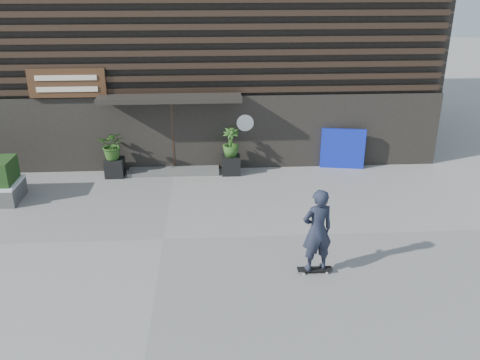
{
  "coord_description": "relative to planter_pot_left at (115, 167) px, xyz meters",
  "views": [
    {
      "loc": [
        1.24,
        -11.45,
        6.29
      ],
      "look_at": [
        2.0,
        1.13,
        1.1
      ],
      "focal_mm": 38.34,
      "sensor_mm": 36.0,
      "label": 1
    }
  ],
  "objects": [
    {
      "name": "bamboo_right",
      "position": [
        3.8,
        0.0,
        0.78
      ],
      "size": [
        0.54,
        0.54,
        0.96
      ],
      "primitive_type": "imported",
      "color": "#2D591E",
      "rests_on": "planter_pot_right"
    },
    {
      "name": "entrance_step",
      "position": [
        1.9,
        0.2,
        -0.24
      ],
      "size": [
        3.0,
        0.8,
        0.12
      ],
      "primitive_type": "cube",
      "color": "#535350",
      "rests_on": "ground"
    },
    {
      "name": "planter_pot_right",
      "position": [
        3.8,
        0.0,
        0.0
      ],
      "size": [
        0.6,
        0.6,
        0.6
      ],
      "primitive_type": "cube",
      "color": "black",
      "rests_on": "ground"
    },
    {
      "name": "skateboarder",
      "position": [
        5.41,
        -6.13,
        0.75
      ],
      "size": [
        0.79,
        0.61,
        2.02
      ],
      "color": "black",
      "rests_on": "ground"
    },
    {
      "name": "planter_pot_left",
      "position": [
        0.0,
        0.0,
        0.0
      ],
      "size": [
        0.6,
        0.6,
        0.6
      ],
      "primitive_type": "cube",
      "color": "black",
      "rests_on": "ground"
    },
    {
      "name": "bamboo_left",
      "position": [
        0.0,
        0.0,
        0.78
      ],
      "size": [
        0.86,
        0.75,
        0.96
      ],
      "primitive_type": "imported",
      "color": "#2D591E",
      "rests_on": "planter_pot_left"
    },
    {
      "name": "building",
      "position": [
        1.9,
        5.56,
        3.69
      ],
      "size": [
        18.0,
        11.0,
        8.0
      ],
      "color": "black",
      "rests_on": "ground"
    },
    {
      "name": "blue_tarp",
      "position": [
        7.6,
        0.3,
        0.39
      ],
      "size": [
        1.46,
        0.36,
        1.37
      ],
      "primitive_type": "cube",
      "rotation": [
        0.0,
        0.0,
        -0.17
      ],
      "color": "#0D1CAE",
      "rests_on": "ground"
    },
    {
      "name": "ground",
      "position": [
        1.9,
        -4.4,
        -0.3
      ],
      "size": [
        80.0,
        80.0,
        0.0
      ],
      "primitive_type": "plane",
      "color": "gray",
      "rests_on": "ground"
    }
  ]
}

